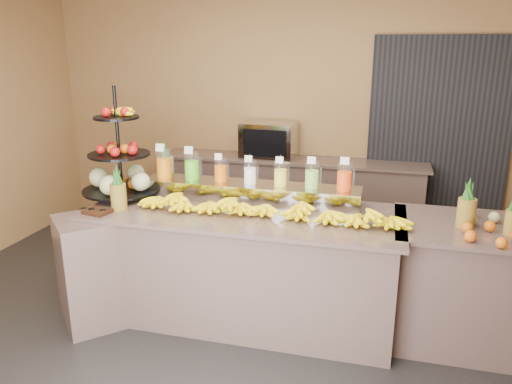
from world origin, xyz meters
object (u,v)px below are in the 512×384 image
at_px(condiment_caddy, 97,211).
at_px(oven_warmer, 269,140).
at_px(pitcher_tray, 250,192).
at_px(banana_heap, 268,207).
at_px(fruit_stand, 125,169).
at_px(right_fruit_pile, 488,226).

xyz_separation_m(condiment_caddy, oven_warmer, (0.84, 2.30, 0.19)).
bearing_deg(pitcher_tray, banana_heap, -55.35).
bearing_deg(fruit_stand, banana_heap, -18.44).
xyz_separation_m(banana_heap, condiment_caddy, (-1.30, -0.29, -0.06)).
bearing_deg(pitcher_tray, condiment_caddy, -149.53).
relative_size(pitcher_tray, banana_heap, 0.87).
distance_m(condiment_caddy, oven_warmer, 2.45).
height_order(fruit_stand, right_fruit_pile, fruit_stand).
bearing_deg(condiment_caddy, banana_heap, 12.70).
distance_m(fruit_stand, oven_warmer, 2.00).
bearing_deg(condiment_caddy, fruit_stand, 90.47).
distance_m(right_fruit_pile, oven_warmer, 2.87).
xyz_separation_m(fruit_stand, right_fruit_pile, (2.88, -0.19, -0.17)).
relative_size(fruit_stand, oven_warmer, 1.54).
bearing_deg(condiment_caddy, oven_warmer, 70.00).
height_order(fruit_stand, oven_warmer, fruit_stand).
xyz_separation_m(pitcher_tray, fruit_stand, (-1.07, -0.15, 0.16)).
height_order(condiment_caddy, right_fruit_pile, right_fruit_pile).
bearing_deg(fruit_stand, condiment_caddy, -99.81).
bearing_deg(condiment_caddy, pitcher_tray, 30.47).
height_order(condiment_caddy, oven_warmer, oven_warmer).
distance_m(pitcher_tray, condiment_caddy, 1.24).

